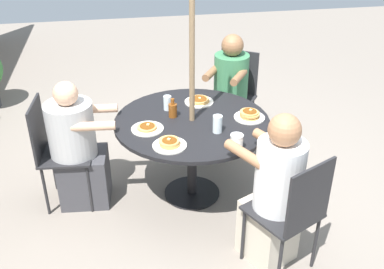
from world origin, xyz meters
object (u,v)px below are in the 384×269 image
(diner_east, at_px, (229,97))
(pancake_plate_c, at_px, (249,115))
(pancake_plate_d, at_px, (147,128))
(patio_table, at_px, (192,130))
(pancake_plate_a, at_px, (170,144))
(patio_chair_east, at_px, (235,91))
(drinking_glass_a, at_px, (218,124))
(diner_north, at_px, (274,196))
(coffee_cup, at_px, (237,142))
(diner_south, at_px, (78,150))
(drinking_glass_b, at_px, (167,103))
(patio_chair_south, at_px, (55,147))
(patio_chair_north, at_px, (293,210))
(pancake_plate_b, at_px, (199,101))
(syrup_bottle, at_px, (173,110))

(diner_east, xyz_separation_m, pancake_plate_c, (-0.83, 0.06, 0.22))
(pancake_plate_c, xyz_separation_m, pancake_plate_d, (-0.04, 0.83, -0.01))
(patio_table, height_order, pancake_plate_a, pancake_plate_a)
(patio_chair_east, bearing_deg, diner_east, 90.00)
(pancake_plate_a, height_order, drinking_glass_a, drinking_glass_a)
(diner_north, distance_m, coffee_cup, 0.46)
(diner_south, distance_m, pancake_plate_a, 0.87)
(pancake_plate_d, bearing_deg, drinking_glass_b, -32.07)
(diner_east, height_order, patio_chair_south, diner_east)
(patio_chair_north, height_order, pancake_plate_d, patio_chair_north)
(pancake_plate_a, relative_size, drinking_glass_a, 1.83)
(patio_table, distance_m, diner_south, 0.94)
(patio_chair_north, distance_m, coffee_cup, 0.61)
(drinking_glass_b, bearing_deg, pancake_plate_b, -72.94)
(diner_south, relative_size, drinking_glass_a, 7.98)
(pancake_plate_c, distance_m, pancake_plate_d, 0.83)
(pancake_plate_b, relative_size, drinking_glass_a, 1.83)
(patio_chair_north, relative_size, patio_chair_east, 1.00)
(diner_east, bearing_deg, pancake_plate_a, 90.57)
(patio_chair_north, xyz_separation_m, pancake_plate_a, (0.62, 0.72, 0.22))
(patio_chair_south, distance_m, pancake_plate_a, 1.02)
(pancake_plate_a, xyz_separation_m, drinking_glass_a, (0.15, -0.39, 0.05))
(pancake_plate_b, distance_m, pancake_plate_d, 0.64)
(pancake_plate_c, height_order, coffee_cup, coffee_cup)
(patio_table, relative_size, diner_east, 1.08)
(patio_table, xyz_separation_m, patio_chair_east, (0.92, -0.61, -0.11))
(coffee_cup, bearing_deg, patio_chair_east, -15.05)
(pancake_plate_b, bearing_deg, patio_chair_south, 99.68)
(drinking_glass_b, bearing_deg, pancake_plate_a, 173.77)
(pancake_plate_c, bearing_deg, coffee_cup, 152.78)
(pancake_plate_a, bearing_deg, pancake_plate_b, -27.10)
(diner_east, xyz_separation_m, coffee_cup, (-1.28, 0.29, 0.25))
(syrup_bottle, distance_m, drinking_glass_b, 0.14)
(patio_chair_north, bearing_deg, pancake_plate_a, 113.17)
(pancake_plate_d, distance_m, syrup_bottle, 0.29)
(diner_south, bearing_deg, drinking_glass_a, 79.01)
(pancake_plate_a, relative_size, pancake_plate_d, 1.00)
(patio_chair_north, bearing_deg, coffee_cup, 91.50)
(drinking_glass_b, bearing_deg, patio_chair_south, 97.35)
(patio_chair_east, height_order, pancake_plate_a, patio_chair_east)
(diner_south, bearing_deg, pancake_plate_b, 107.45)
(diner_north, xyz_separation_m, diner_south, (0.93, 1.34, -0.05))
(diner_east, distance_m, coffee_cup, 1.34)
(pancake_plate_b, relative_size, pancake_plate_d, 1.00)
(patio_chair_north, height_order, patio_chair_south, same)
(patio_table, bearing_deg, diner_east, -33.58)
(pancake_plate_a, height_order, pancake_plate_d, pancake_plate_a)
(patio_chair_south, relative_size, pancake_plate_b, 3.71)
(pancake_plate_a, height_order, syrup_bottle, syrup_bottle)
(patio_table, distance_m, patio_chair_south, 1.11)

